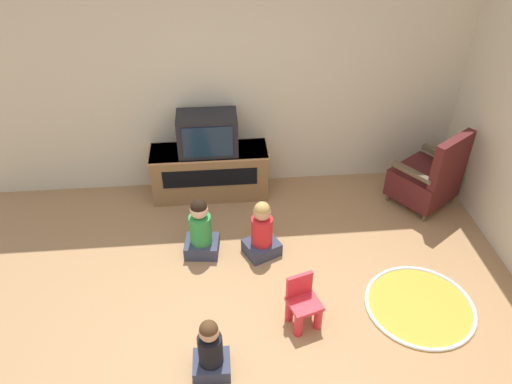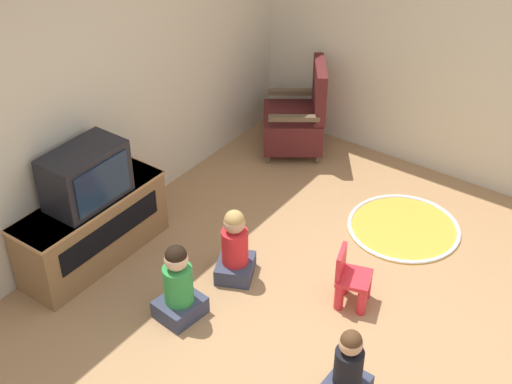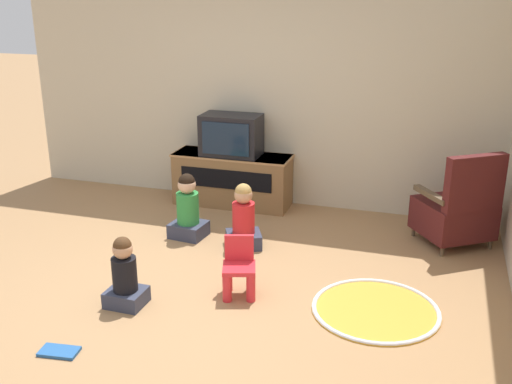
{
  "view_description": "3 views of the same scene",
  "coord_description": "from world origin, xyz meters",
  "px_view_note": "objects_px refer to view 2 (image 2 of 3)",
  "views": [
    {
      "loc": [
        -0.23,
        -2.71,
        3.6
      ],
      "look_at": [
        0.11,
        1.0,
        0.88
      ],
      "focal_mm": 35.0,
      "sensor_mm": 36.0,
      "label": 1
    },
    {
      "loc": [
        -3.37,
        -1.63,
        3.95
      ],
      "look_at": [
        0.21,
        0.93,
        0.9
      ],
      "focal_mm": 50.0,
      "sensor_mm": 36.0,
      "label": 2
    },
    {
      "loc": [
        1.91,
        -4.03,
        2.46
      ],
      "look_at": [
        0.4,
        0.81,
        0.7
      ],
      "focal_mm": 42.0,
      "sensor_mm": 36.0,
      "label": 3
    }
  ],
  "objects_px": {
    "television": "(86,176)",
    "yellow_kid_chair": "(351,282)",
    "child_watching_right": "(178,286)",
    "child_watching_left": "(235,248)",
    "child_watching_center": "(348,368)",
    "black_armchair": "(298,120)",
    "tv_cabinet": "(93,228)"
  },
  "relations": [
    {
      "from": "tv_cabinet",
      "to": "television",
      "type": "distance_m",
      "value": 0.53
    },
    {
      "from": "television",
      "to": "child_watching_left",
      "type": "relative_size",
      "value": 1.02
    },
    {
      "from": "black_armchair",
      "to": "child_watching_center",
      "type": "relative_size",
      "value": 1.64
    },
    {
      "from": "child_watching_center",
      "to": "child_watching_right",
      "type": "xyz_separation_m",
      "value": [
        -0.07,
        1.43,
        0.04
      ]
    },
    {
      "from": "child_watching_left",
      "to": "child_watching_center",
      "type": "bearing_deg",
      "value": -136.72
    },
    {
      "from": "television",
      "to": "yellow_kid_chair",
      "type": "height_order",
      "value": "television"
    },
    {
      "from": "black_armchair",
      "to": "child_watching_right",
      "type": "distance_m",
      "value": 2.68
    },
    {
      "from": "yellow_kid_chair",
      "to": "child_watching_left",
      "type": "relative_size",
      "value": 0.76
    },
    {
      "from": "tv_cabinet",
      "to": "yellow_kid_chair",
      "type": "xyz_separation_m",
      "value": [
        0.78,
        -2.04,
        -0.11
      ]
    },
    {
      "from": "television",
      "to": "child_watching_center",
      "type": "distance_m",
      "value": 2.52
    },
    {
      "from": "tv_cabinet",
      "to": "black_armchair",
      "type": "relative_size",
      "value": 1.4
    },
    {
      "from": "child_watching_left",
      "to": "child_watching_center",
      "type": "height_order",
      "value": "child_watching_left"
    },
    {
      "from": "yellow_kid_chair",
      "to": "child_watching_left",
      "type": "height_order",
      "value": "child_watching_left"
    },
    {
      "from": "child_watching_left",
      "to": "black_armchair",
      "type": "bearing_deg",
      "value": -6.03
    },
    {
      "from": "yellow_kid_chair",
      "to": "child_watching_center",
      "type": "relative_size",
      "value": 0.84
    },
    {
      "from": "tv_cabinet",
      "to": "yellow_kid_chair",
      "type": "relative_size",
      "value": 2.75
    },
    {
      "from": "television",
      "to": "yellow_kid_chair",
      "type": "xyz_separation_m",
      "value": [
        0.78,
        -2.02,
        -0.63
      ]
    },
    {
      "from": "black_armchair",
      "to": "child_watching_left",
      "type": "relative_size",
      "value": 1.49
    },
    {
      "from": "television",
      "to": "child_watching_right",
      "type": "xyz_separation_m",
      "value": [
        -0.11,
        -1.02,
        -0.55
      ]
    },
    {
      "from": "child_watching_left",
      "to": "child_watching_right",
      "type": "height_order",
      "value": "child_watching_right"
    },
    {
      "from": "child_watching_left",
      "to": "child_watching_center",
      "type": "distance_m",
      "value": 1.47
    },
    {
      "from": "tv_cabinet",
      "to": "black_armchair",
      "type": "distance_m",
      "value": 2.53
    },
    {
      "from": "yellow_kid_chair",
      "to": "child_watching_right",
      "type": "xyz_separation_m",
      "value": [
        -0.89,
        1.0,
        0.08
      ]
    },
    {
      "from": "yellow_kid_chair",
      "to": "child_watching_right",
      "type": "bearing_deg",
      "value": 114.2
    },
    {
      "from": "black_armchair",
      "to": "yellow_kid_chair",
      "type": "relative_size",
      "value": 1.96
    },
    {
      "from": "tv_cabinet",
      "to": "child_watching_right",
      "type": "height_order",
      "value": "child_watching_right"
    },
    {
      "from": "tv_cabinet",
      "to": "child_watching_right",
      "type": "bearing_deg",
      "value": -96.25
    },
    {
      "from": "tv_cabinet",
      "to": "television",
      "type": "xyz_separation_m",
      "value": [
        0.0,
        -0.02,
        0.53
      ]
    },
    {
      "from": "child_watching_center",
      "to": "child_watching_left",
      "type": "bearing_deg",
      "value": 69.09
    },
    {
      "from": "television",
      "to": "child_watching_center",
      "type": "height_order",
      "value": "television"
    },
    {
      "from": "television",
      "to": "child_watching_right",
      "type": "distance_m",
      "value": 1.16
    },
    {
      "from": "tv_cabinet",
      "to": "child_watching_right",
      "type": "distance_m",
      "value": 1.04
    }
  ]
}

